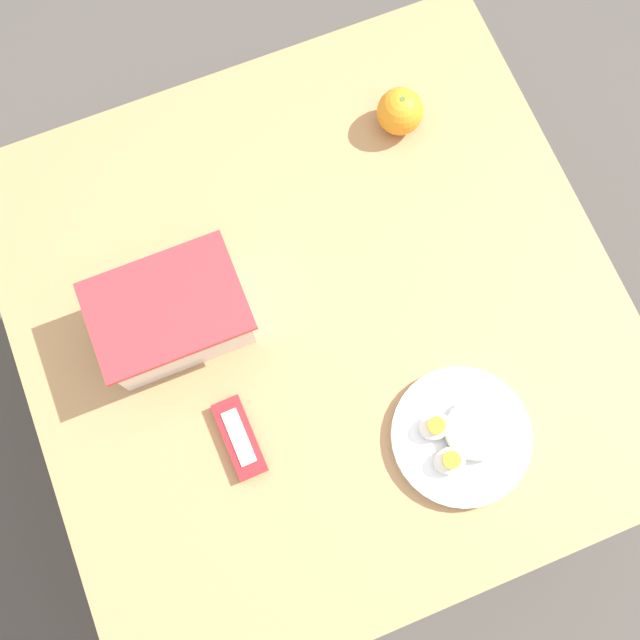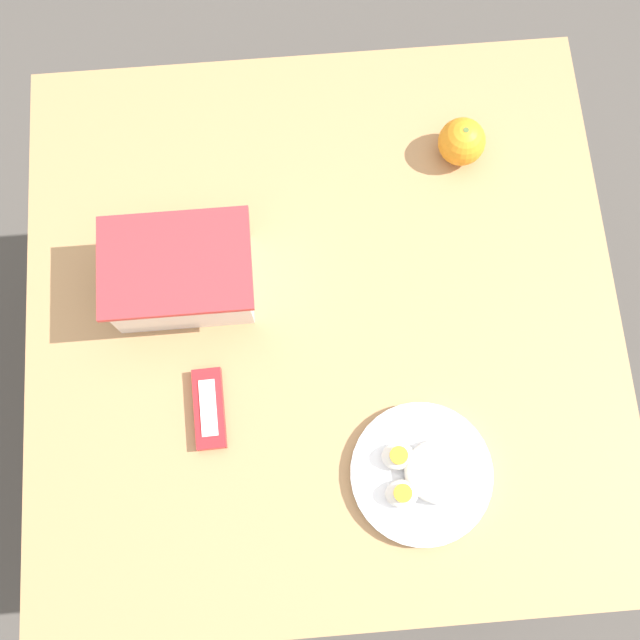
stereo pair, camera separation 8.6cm
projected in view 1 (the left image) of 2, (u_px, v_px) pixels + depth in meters
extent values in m
plane|color=#4C4742|center=(320.00, 389.00, 1.84)|extent=(10.00, 10.00, 0.00)
cube|color=#AD7F51|center=(320.00, 318.00, 1.17)|extent=(0.92, 0.93, 0.03)
cylinder|color=#936C45|center=(592.00, 477.00, 1.46)|extent=(0.05, 0.05, 0.67)
cylinder|color=#936C45|center=(69.00, 256.00, 1.57)|extent=(0.05, 0.05, 0.67)
cylinder|color=#936C45|center=(422.00, 126.00, 1.65)|extent=(0.05, 0.05, 0.67)
cube|color=white|center=(173.00, 317.00, 1.11)|extent=(0.21, 0.14, 0.10)
cube|color=beige|center=(175.00, 320.00, 1.12)|extent=(0.19, 0.13, 0.06)
cube|color=red|center=(165.00, 306.00, 1.06)|extent=(0.22, 0.16, 0.01)
ellipsoid|color=gray|center=(168.00, 306.00, 1.10)|extent=(0.06, 0.05, 0.03)
sphere|color=orange|center=(400.00, 111.00, 1.21)|extent=(0.08, 0.08, 0.08)
cylinder|color=#4C662D|center=(403.00, 99.00, 1.17)|extent=(0.01, 0.01, 0.00)
cylinder|color=white|center=(461.00, 436.00, 1.10)|extent=(0.21, 0.21, 0.02)
ellipsoid|color=white|center=(480.00, 428.00, 1.08)|extent=(0.11, 0.09, 0.03)
ellipsoid|color=white|center=(450.00, 461.00, 1.07)|extent=(0.05, 0.04, 0.03)
cylinder|color=#F4A823|center=(452.00, 460.00, 1.06)|extent=(0.03, 0.03, 0.01)
ellipsoid|color=white|center=(435.00, 427.00, 1.09)|extent=(0.05, 0.04, 0.03)
cylinder|color=#F4A823|center=(437.00, 425.00, 1.07)|extent=(0.03, 0.03, 0.01)
cube|color=red|center=(240.00, 438.00, 1.10)|extent=(0.05, 0.12, 0.02)
cube|color=white|center=(239.00, 437.00, 1.09)|extent=(0.03, 0.08, 0.00)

